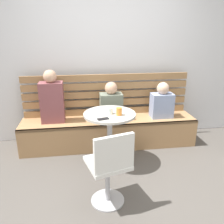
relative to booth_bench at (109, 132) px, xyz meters
name	(u,v)px	position (x,y,z in m)	size (l,w,h in m)	color
ground	(123,193)	(0.00, -1.20, -0.22)	(8.00, 8.00, 0.00)	#514C47
back_wall	(105,50)	(0.00, 0.44, 1.23)	(5.20, 0.10, 2.90)	silver
booth_bench	(109,132)	(0.00, 0.00, 0.00)	(2.70, 0.52, 0.44)	#A87C51
booth_backrest	(107,94)	(0.00, 0.24, 0.56)	(2.65, 0.04, 0.66)	#9A7249
cafe_table	(110,129)	(-0.07, -0.55, 0.30)	(0.68, 0.68, 0.74)	#ADADB2
white_chair	(110,167)	(-0.17, -1.36, 0.24)	(0.49, 0.49, 0.85)	#ADADB2
person_adult	(52,99)	(-0.85, 0.04, 0.57)	(0.34, 0.22, 0.79)	brown
person_child_left	(162,102)	(0.84, -0.01, 0.46)	(0.34, 0.22, 0.56)	#8C9EC6
person_child_middle	(111,103)	(0.03, 0.02, 0.48)	(0.34, 0.22, 0.59)	slate
cup_tumbler_orange	(119,111)	(0.04, -0.64, 0.57)	(0.07, 0.07, 0.10)	orange
cup_glass_short	(110,111)	(-0.07, -0.57, 0.56)	(0.08, 0.08, 0.08)	silver
plate_small	(102,109)	(-0.15, -0.38, 0.52)	(0.17, 0.17, 0.01)	white
phone_on_table	(103,119)	(-0.17, -0.75, 0.52)	(0.07, 0.14, 0.01)	black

